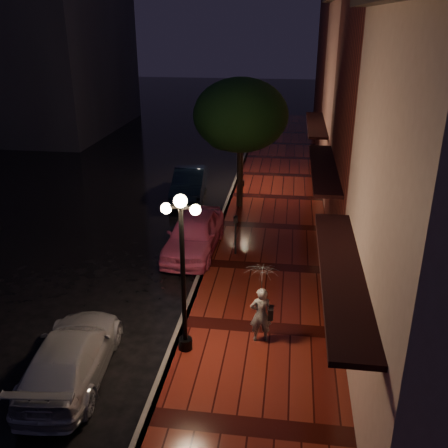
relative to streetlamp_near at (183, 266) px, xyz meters
The scene contains 14 objects.
ground 5.65m from the streetlamp_near, 94.00° to the left, with size 120.00×120.00×0.00m, color black.
sidewalk 5.91m from the streetlamp_near, 69.19° to the left, with size 4.50×60.00×0.15m, color #44110C.
curb 5.61m from the streetlamp_near, 94.00° to the left, with size 0.25×60.00×0.15m, color #595451.
storefront_mid 10.08m from the streetlamp_near, 46.47° to the left, with size 5.00×8.00×11.00m, color #511914.
storefront_far 16.52m from the streetlamp_near, 66.09° to the left, with size 5.00×8.00×9.00m, color #8C5951.
storefront_extra 25.98m from the streetlamp_near, 75.10° to the left, with size 5.00×12.00×10.00m, color #511914.
streetlamp_near is the anchor object (origin of this frame).
streetlamp_far 14.00m from the streetlamp_near, 90.00° to the left, with size 0.96×0.36×4.31m.
street_tree 11.12m from the streetlamp_near, 88.65° to the left, with size 4.16×4.16×5.80m.
pink_car 6.48m from the streetlamp_near, 98.80° to the left, with size 1.79×4.45×1.52m, color #ED6190.
navy_car 12.69m from the streetlamp_near, 100.99° to the left, with size 1.47×4.22×1.39m, color black.
silver_car 3.49m from the streetlamp_near, 153.06° to the right, with size 1.77×4.34×1.26m, color #9D9DA4.
woman_with_umbrella 2.26m from the streetlamp_near, 18.61° to the left, with size 0.93×0.95×2.24m.
parking_meter 6.10m from the streetlamp_near, 83.67° to the left, with size 0.14×0.11×1.51m.
Camera 1 is at (2.85, -15.71, 8.26)m, focal length 40.00 mm.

